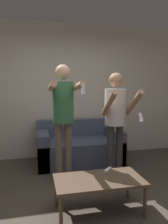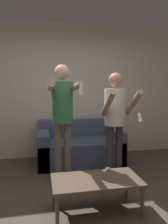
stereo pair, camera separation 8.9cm
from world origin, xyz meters
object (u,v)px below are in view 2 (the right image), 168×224
person_standing_left (63,110)px  coffee_table (96,182)px  person_standing_right (115,114)px  couch (80,147)px  remote_on_table (106,170)px

person_standing_left → coffee_table: bearing=-69.9°
person_standing_right → person_standing_left: bearing=-179.8°
couch → person_standing_left: person_standing_left is taller
person_standing_left → person_standing_right: bearing=0.2°
couch → coffee_table: bearing=-93.6°
person_standing_left → coffee_table: person_standing_left is taller
person_standing_left → person_standing_right: 0.82m
person_standing_left → remote_on_table: size_ratio=13.27×
coffee_table → remote_on_table: size_ratio=7.66×
person_standing_right → remote_on_table: (-0.33, -0.62, -0.63)m
person_standing_left → couch: bearing=65.1°
couch → person_standing_left: 1.28m
coffee_table → remote_on_table: 0.28m
person_standing_right → remote_on_table: person_standing_right is taller
coffee_table → remote_on_table: remote_on_table is taller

